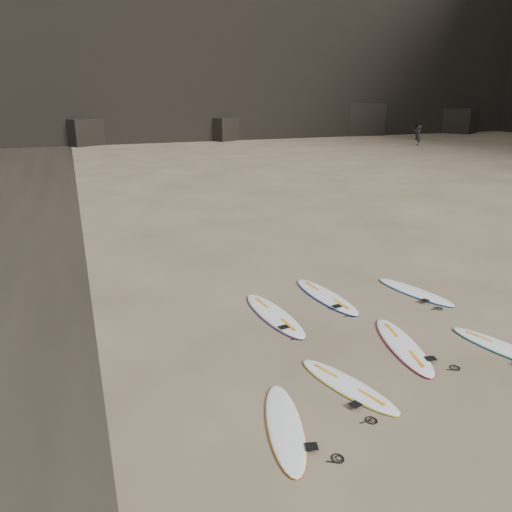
% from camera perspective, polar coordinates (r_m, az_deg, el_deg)
% --- Properties ---
extents(ground, '(240.00, 240.00, 0.00)m').
position_cam_1_polar(ground, '(11.37, 21.70, -9.88)').
color(ground, '#897559').
rests_on(ground, ground).
extents(surfboard_0, '(1.14, 2.38, 0.08)m').
position_cam_1_polar(surfboard_0, '(8.45, 3.31, -18.79)').
color(surfboard_0, white).
rests_on(surfboard_0, ground).
extents(surfboard_1, '(1.24, 2.33, 0.08)m').
position_cam_1_polar(surfboard_1, '(9.53, 10.43, -14.30)').
color(surfboard_1, white).
rests_on(surfboard_1, ground).
extents(surfboard_2, '(1.13, 2.62, 0.09)m').
position_cam_1_polar(surfboard_2, '(11.09, 16.46, -9.75)').
color(surfboard_2, white).
rests_on(surfboard_2, ground).
extents(surfboard_3, '(1.18, 2.40, 0.08)m').
position_cam_1_polar(surfboard_3, '(11.75, 26.45, -9.39)').
color(surfboard_3, white).
rests_on(surfboard_3, ground).
extents(surfboard_5, '(0.91, 2.76, 0.10)m').
position_cam_1_polar(surfboard_5, '(11.99, 2.10, -6.70)').
color(surfboard_5, white).
rests_on(surfboard_5, ground).
extents(surfboard_6, '(0.93, 2.70, 0.10)m').
position_cam_1_polar(surfboard_6, '(13.14, 8.00, -4.54)').
color(surfboard_6, white).
rests_on(surfboard_6, ground).
extents(surfboard_7, '(1.19, 2.43, 0.09)m').
position_cam_1_polar(surfboard_7, '(13.96, 17.70, -3.88)').
color(surfboard_7, white).
rests_on(surfboard_7, ground).
extents(person_a, '(0.74, 0.81, 1.86)m').
position_cam_1_polar(person_a, '(51.62, 18.07, 12.97)').
color(person_a, '#222328').
rests_on(person_a, ground).
extents(person_b, '(1.04, 0.93, 1.78)m').
position_cam_1_polar(person_b, '(57.58, 17.83, 13.45)').
color(person_b, black).
rests_on(person_b, ground).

